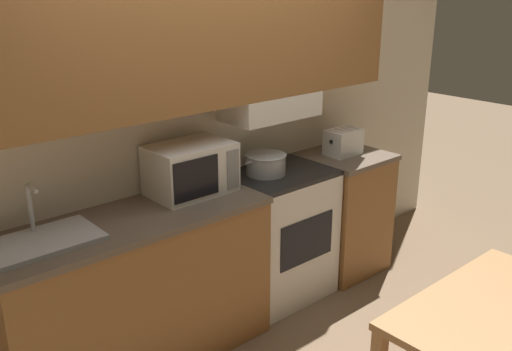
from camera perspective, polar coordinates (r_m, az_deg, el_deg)
The scene contains 10 objects.
ground_plane at distance 4.14m, azimuth -5.52°, elevation -12.52°, with size 16.00×16.00×0.00m, color #7F664C.
wall_back at distance 3.53m, azimuth -5.47°, elevation 8.91°, with size 5.27×0.38×2.55m.
lower_counter_main at distance 3.40m, azimuth -11.93°, elevation -11.34°, with size 1.60×0.59×0.93m.
lower_counter_right_stub at distance 4.44m, azimuth 8.59°, elevation -3.59°, with size 0.60×0.59×0.93m.
stove_range at distance 4.02m, azimuth 2.34°, elevation -5.94°, with size 0.69×0.54×0.93m.
cooking_pot at distance 3.78m, azimuth 1.00°, elevation 1.22°, with size 0.35×0.27×0.14m.
microwave at distance 3.45m, azimuth -6.55°, elevation 0.67°, with size 0.50×0.34×0.31m.
toaster at distance 4.25m, azimuth 8.71°, elevation 3.34°, with size 0.27×0.18×0.19m.
sink_basin at distance 3.02m, azimuth -20.47°, elevation -6.04°, with size 0.53×0.34×0.28m.
dining_table at distance 2.94m, azimuth 22.60°, elevation -14.01°, with size 1.08×0.60×0.76m.
Camera 1 is at (-2.01, -2.89, 2.18)m, focal length 40.00 mm.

